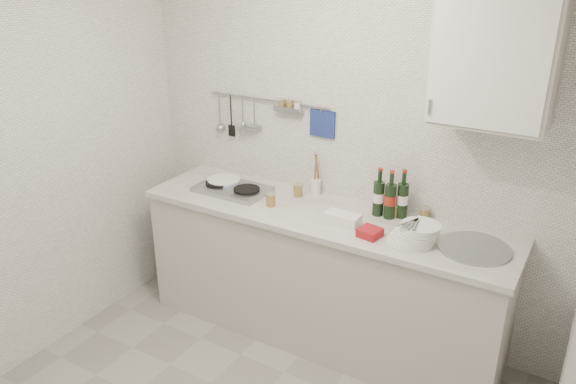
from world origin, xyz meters
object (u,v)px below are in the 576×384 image
(wall_cabinet, at_px, (496,57))
(plate_stack_sink, at_px, (415,234))
(utensil_crock, at_px, (316,185))
(plate_stack_hob, at_px, (222,182))
(wine_bottles, at_px, (391,194))

(wall_cabinet, relative_size, plate_stack_sink, 2.43)
(utensil_crock, bearing_deg, plate_stack_sink, -22.30)
(wall_cabinet, bearing_deg, plate_stack_hob, -177.48)
(plate_stack_sink, xyz_separation_m, wine_bottles, (-0.25, 0.25, 0.10))
(plate_stack_sink, relative_size, utensil_crock, 0.98)
(wall_cabinet, xyz_separation_m, plate_stack_hob, (-1.72, -0.08, -1.00))
(plate_stack_hob, distance_m, wine_bottles, 1.22)
(wine_bottles, bearing_deg, plate_stack_hob, -174.35)
(wall_cabinet, bearing_deg, utensil_crock, 173.37)
(plate_stack_sink, height_order, wine_bottles, wine_bottles)
(plate_stack_hob, distance_m, plate_stack_sink, 1.46)
(plate_stack_sink, bearing_deg, wall_cabinet, 38.32)
(plate_stack_sink, xyz_separation_m, utensil_crock, (-0.81, 0.33, 0.02))
(plate_stack_sink, relative_size, wine_bottles, 0.93)
(wine_bottles, bearing_deg, utensil_crock, 171.75)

